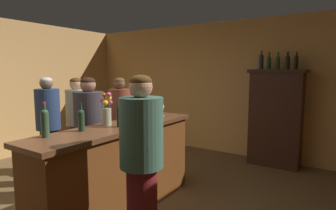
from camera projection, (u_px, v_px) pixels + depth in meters
The scene contains 22 objects.
wall_back at pixel (208, 88), 5.79m from camera, with size 5.97×0.12×2.63m, color tan.
bar_counter at pixel (120, 169), 3.22m from camera, with size 0.57×2.25×1.04m.
display_cabinet at pixel (276, 116), 4.80m from camera, with size 0.93×0.43×1.69m.
wine_bottle_rose at pixel (120, 115), 3.06m from camera, with size 0.06×0.06×0.31m.
wine_bottle_riesling at pixel (81, 119), 2.84m from camera, with size 0.07×0.07×0.29m.
wine_bottle_pinot at pixel (45, 122), 2.58m from camera, with size 0.07×0.07×0.33m.
wine_glass_front at pixel (143, 113), 3.44m from camera, with size 0.08×0.08×0.14m.
wine_glass_mid at pixel (129, 111), 3.47m from camera, with size 0.06×0.06×0.16m.
wine_glass_rear at pixel (162, 107), 3.84m from camera, with size 0.07×0.07×0.16m.
wine_glass_spare at pixel (150, 111), 3.60m from camera, with size 0.07×0.07×0.14m.
flower_arrangement at pixel (106, 111), 3.15m from camera, with size 0.13×0.14×0.38m.
cheese_plate at pixel (152, 122), 3.36m from camera, with size 0.16×0.16×0.01m, color white.
display_bottle_left at pixel (261, 61), 4.84m from camera, with size 0.08×0.08×0.32m.
display_bottle_midleft at pixel (269, 62), 4.77m from camera, with size 0.07×0.07×0.30m.
display_bottle_center at pixel (278, 62), 4.69m from camera, with size 0.06×0.06×0.29m.
display_bottle_midright at pixel (288, 61), 4.60m from camera, with size 0.08×0.08×0.29m.
display_bottle_right at pixel (296, 62), 4.53m from camera, with size 0.06×0.06×0.29m.
patron_by_cabinet at pixel (90, 132), 3.64m from camera, with size 0.39×0.39×1.58m.
patron_redhead at pixel (120, 120), 4.59m from camera, with size 0.36×0.36×1.55m.
patron_in_navy at pixel (77, 120), 4.59m from camera, with size 0.36×0.36×1.55m.
patron_tall at pixel (49, 126), 4.02m from camera, with size 0.34×0.34×1.57m.
bartender at pixel (142, 161), 2.36m from camera, with size 0.37×0.37×1.62m.
Camera 1 is at (2.50, -1.95, 1.65)m, focal length 29.49 mm.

